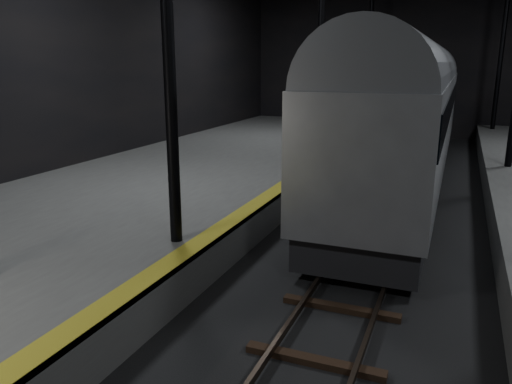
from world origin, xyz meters
The scene contains 5 objects.
ground centered at (0.00, 0.00, 0.00)m, with size 44.00×44.00×0.00m, color black.
platform_left centered at (-7.50, 0.00, 0.50)m, with size 9.00×43.80×1.00m, color #4B4C49.
tactile_strip centered at (-3.25, 0.00, 1.00)m, with size 0.50×43.80×0.01m, color olive.
track centered at (0.00, 0.00, 0.07)m, with size 2.40×43.00×0.24m.
train centered at (0.00, 7.35, 3.18)m, with size 3.19×21.35×5.71m.
Camera 1 is at (1.86, -13.18, 4.91)m, focal length 35.00 mm.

